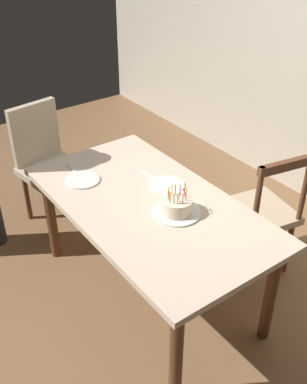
# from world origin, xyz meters

# --- Properties ---
(ground) EXTENTS (6.40, 6.40, 0.00)m
(ground) POSITION_xyz_m (0.00, 0.00, 0.00)
(ground) COLOR brown
(dining_table) EXTENTS (1.63, 0.89, 0.73)m
(dining_table) POSITION_xyz_m (0.00, 0.00, 0.64)
(dining_table) COLOR beige
(dining_table) RESTS_ON ground
(birthday_cake) EXTENTS (0.28, 0.28, 0.16)m
(birthday_cake) POSITION_xyz_m (0.18, 0.07, 0.77)
(birthday_cake) COLOR silver
(birthday_cake) RESTS_ON dining_table
(plate_near_celebrant) EXTENTS (0.22, 0.22, 0.01)m
(plate_near_celebrant) POSITION_xyz_m (-0.45, -0.20, 0.73)
(plate_near_celebrant) COLOR white
(plate_near_celebrant) RESTS_ON dining_table
(plate_far_side) EXTENTS (0.22, 0.22, 0.01)m
(plate_far_side) POSITION_xyz_m (-0.08, 0.20, 0.73)
(plate_far_side) COLOR white
(plate_far_side) RESTS_ON dining_table
(fork_near_celebrant) EXTENTS (0.18, 0.03, 0.01)m
(fork_near_celebrant) POSITION_xyz_m (-0.61, -0.18, 0.73)
(fork_near_celebrant) COLOR silver
(fork_near_celebrant) RESTS_ON dining_table
(fork_far_side) EXTENTS (0.18, 0.03, 0.01)m
(fork_far_side) POSITION_xyz_m (-0.24, 0.18, 0.73)
(fork_far_side) COLOR silver
(fork_far_side) RESTS_ON dining_table
(chair_spindle_back) EXTENTS (0.52, 0.52, 0.95)m
(chair_spindle_back) POSITION_xyz_m (0.23, 0.76, 0.46)
(chair_spindle_back) COLOR tan
(chair_spindle_back) RESTS_ON ground
(chair_upholstered) EXTENTS (0.50, 0.50, 0.95)m
(chair_upholstered) POSITION_xyz_m (-1.20, -0.13, 0.53)
(chair_upholstered) COLOR tan
(chair_upholstered) RESTS_ON ground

